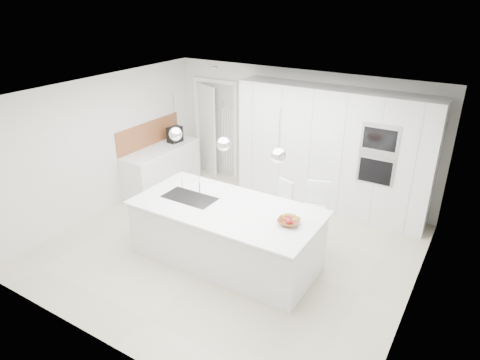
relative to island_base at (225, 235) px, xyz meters
The scene contains 28 objects.
floor 0.53m from the island_base, 108.43° to the left, with size 5.50×5.50×0.00m, color beige.
wall_back 2.92m from the island_base, 92.05° to the left, with size 5.50×5.50×0.00m, color silver.
wall_left 2.98m from the island_base, behind, with size 5.00×5.00×0.00m, color silver.
ceiling 2.09m from the island_base, 108.43° to the left, with size 5.50×5.50×0.00m, color white.
tall_cabinets 2.69m from the island_base, 74.36° to the left, with size 3.60×0.60×2.30m, color white.
oven_stack 2.86m from the island_base, 53.85° to the left, with size 0.62×0.04×1.05m, color #A5A5A8, non-canonical shape.
doorway_frame 3.50m from the island_base, 126.50° to the left, with size 1.11×0.08×2.13m, color white, non-canonical shape.
hallway_door 3.61m from the island_base, 130.22° to the left, with size 0.82×0.04×2.00m, color white.
radiator 3.28m from the island_base, 122.08° to the left, with size 0.32×0.04×1.40m, color white, non-canonical shape.
left_base_cabinets 2.96m from the island_base, 149.53° to the left, with size 0.60×1.80×0.86m, color white.
left_worktop 2.99m from the island_base, 149.53° to the left, with size 0.62×1.82×0.04m, color white.
oak_backsplash 3.29m from the island_base, 152.14° to the left, with size 0.02×1.80×0.50m, color #9A5C35.
island_base is the anchor object (origin of this frame).
island_worktop 0.45m from the island_base, 90.00° to the left, with size 2.84×1.40×0.04m, color white.
island_sink 0.76m from the island_base, behind, with size 0.84×0.44×0.18m, color #3F3F42, non-canonical shape.
island_tap 0.89m from the island_base, 161.57° to the left, with size 0.02×0.02×0.30m, color white.
pendant_left 1.70m from the island_base, behind, with size 0.20×0.20×0.20m, color white.
pendant_mid 1.47m from the island_base, 146.31° to the right, with size 0.20×0.20×0.20m, color white.
pendant_right 1.70m from the island_base, ahead, with size 0.20×0.20×0.20m, color white.
fruit_bowl 1.14m from the island_base, ahead, with size 0.31×0.31×0.08m, color #9A5C35.
espresso_machine 3.25m from the island_base, 142.47° to the left, with size 0.20×0.31×0.33m, color black.
bar_stool_left 1.08m from the island_base, 64.39° to the left, with size 0.34×0.47×1.03m, color white, non-canonical shape.
bar_stool_right 1.41m from the island_base, 43.34° to the left, with size 0.38×0.52×1.14m, color white, non-canonical shape.
apple_a 1.15m from the island_base, ahead, with size 0.07×0.07×0.07m, color red.
apple_b 1.17m from the island_base, ahead, with size 0.09×0.09×0.09m, color red.
apple_c 1.18m from the island_base, ahead, with size 0.07×0.07×0.07m, color red.
apple_extra_3 1.12m from the island_base, ahead, with size 0.08×0.08×0.08m, color red.
banana_bunch 1.18m from the island_base, ahead, with size 0.21×0.21×0.03m, color yellow.
Camera 1 is at (3.22, -4.95, 3.86)m, focal length 32.00 mm.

